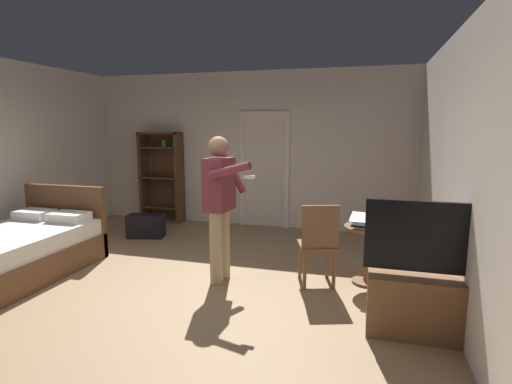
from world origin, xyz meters
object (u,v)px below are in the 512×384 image
wooden_chair (318,241)px  suitcase_dark (146,226)px  side_table (368,245)px  bookshelf (162,173)px  laptop (366,223)px  bed (16,251)px  bottle_on_table (382,219)px  person_blue_shirt (220,200)px  tv_flatscreen (425,296)px

wooden_chair → suitcase_dark: size_ratio=1.65×
side_table → bookshelf: bearing=150.9°
suitcase_dark → laptop: bearing=-30.6°
wooden_chair → bed: bearing=-169.8°
bed → suitcase_dark: bearing=71.3°
bottle_on_table → person_blue_shirt: (-1.85, -0.33, 0.19)m
tv_flatscreen → side_table: size_ratio=1.76×
laptop → suitcase_dark: laptop is taller
tv_flatscreen → side_table: tv_flatscreen is taller
bed → suitcase_dark: size_ratio=3.33×
tv_flatscreen → laptop: bearing=116.4°
person_blue_shirt → wooden_chair: bearing=7.7°
bottle_on_table → bed: bearing=-169.2°
tv_flatscreen → laptop: tv_flatscreen is taller
bed → suitcase_dark: 2.06m
bottle_on_table → person_blue_shirt: bearing=-169.9°
bookshelf → suitcase_dark: size_ratio=2.92×
person_blue_shirt → suitcase_dark: bearing=143.0°
bookshelf → suitcase_dark: 1.40m
bookshelf → bottle_on_table: size_ratio=6.18×
laptop → bottle_on_table: bearing=-11.9°
bed → bottle_on_table: bed is taller
bookshelf → side_table: bookshelf is taller
bed → bookshelf: bookshelf is taller
person_blue_shirt → tv_flatscreen: bearing=-17.6°
wooden_chair → bottle_on_table: bearing=13.9°
laptop → tv_flatscreen: bearing=-63.6°
bed → side_table: (4.27, 0.92, 0.16)m
tv_flatscreen → suitcase_dark: bearing=152.5°
bed → laptop: bed is taller
bookshelf → side_table: size_ratio=2.50×
laptop → bottle_on_table: (0.18, -0.04, 0.07)m
tv_flatscreen → side_table: bearing=113.9°
bottle_on_table → suitcase_dark: size_ratio=0.47×
bookshelf → tv_flatscreen: bookshelf is taller
bookshelf → wooden_chair: size_ratio=1.77×
bed → bookshelf: 3.18m
bookshelf → wooden_chair: (3.35, -2.42, -0.40)m
bed → wooden_chair: bearing=10.2°
bottle_on_table → wooden_chair: bearing=-166.1°
suitcase_dark → bed: bearing=-122.6°
bed → person_blue_shirt: bearing=11.3°
bottle_on_table → suitcase_dark: (-3.76, 1.11, -0.63)m
laptop → bottle_on_table: bottle_on_table is taller
side_table → person_blue_shirt: 1.84m
bookshelf → wooden_chair: bookshelf is taller
bed → suitcase_dark: (0.66, 1.95, -0.11)m
tv_flatscreen → suitcase_dark: (-4.10, 2.13, -0.18)m
bookshelf → bottle_on_table: 4.63m
tv_flatscreen → person_blue_shirt: person_blue_shirt is taller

